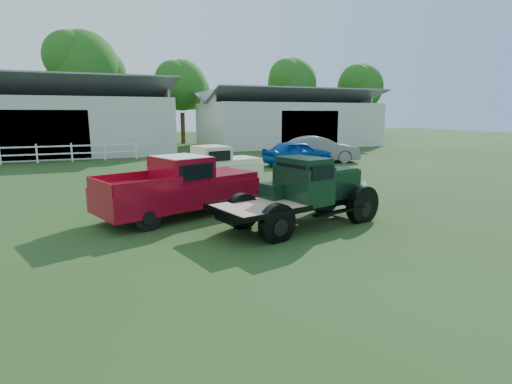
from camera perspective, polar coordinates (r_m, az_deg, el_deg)
name	(u,v)px	position (r m, az deg, el deg)	size (l,w,h in m)	color
ground	(267,245)	(9.59, 1.61, -7.55)	(120.00, 120.00, 0.00)	#273A17
shed_left	(44,117)	(34.48, -28.08, 9.43)	(18.80, 10.20, 5.60)	beige
shed_right	(288,118)	(39.49, 4.54, 10.45)	(16.80, 9.20, 5.20)	beige
fence_rail	(19,154)	(28.75, -30.80, 4.67)	(14.20, 0.16, 1.20)	white
tree_b	(85,85)	(42.40, -23.24, 13.92)	(6.90, 6.90, 11.50)	#275014
tree_c	(182,99)	(42.24, -10.53, 12.93)	(5.40, 5.40, 9.00)	#275014
tree_d	(292,96)	(47.58, 5.14, 13.45)	(6.00, 6.00, 10.00)	#275014
tree_e	(360,99)	(50.08, 14.59, 12.75)	(5.70, 5.70, 9.50)	#275014
vintage_flatbed	(301,192)	(11.04, 6.40, -0.01)	(4.80, 1.90, 1.90)	black
red_pickup	(179,186)	(12.26, -10.94, 0.84)	(5.05, 1.94, 1.84)	maroon
white_pickup	(210,167)	(17.19, -6.65, 3.63)	(4.59, 1.78, 1.69)	beige
misc_car_blue	(297,153)	(24.22, 5.93, 5.59)	(1.75, 4.36, 1.48)	#0846A2
misc_car_grey	(319,149)	(25.90, 9.04, 6.03)	(1.73, 4.95, 1.63)	slate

